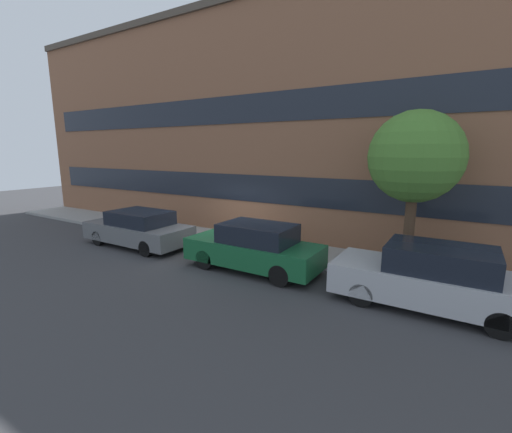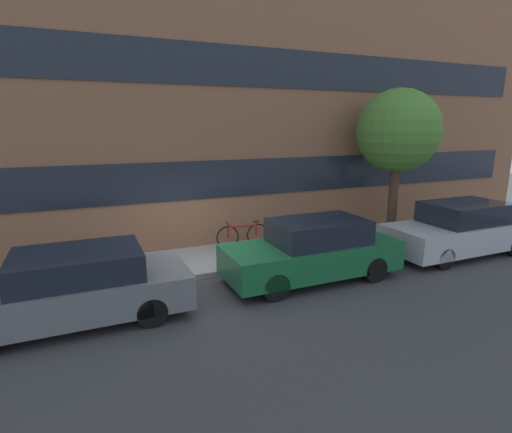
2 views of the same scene
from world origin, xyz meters
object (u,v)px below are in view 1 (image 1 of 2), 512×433
(parked_car_grey, at_px, (139,229))
(fire_hydrant, at_px, (155,222))
(parked_car_silver, at_px, (432,278))
(parked_car_green, at_px, (254,248))
(street_tree, at_px, (415,158))
(bicycle, at_px, (275,233))

(parked_car_grey, relative_size, fire_hydrant, 5.68)
(parked_car_silver, bearing_deg, fire_hydrant, -8.44)
(parked_car_grey, relative_size, parked_car_green, 1.03)
(parked_car_green, distance_m, street_tree, 5.26)
(parked_car_silver, xyz_separation_m, street_tree, (-0.81, 1.88, 2.72))
(parked_car_grey, relative_size, bicycle, 2.75)
(parked_car_silver, bearing_deg, bicycle, -25.47)
(bicycle, xyz_separation_m, street_tree, (4.82, -0.80, 2.93))
(parked_car_grey, xyz_separation_m, bicycle, (4.51, 2.69, -0.16))
(fire_hydrant, bearing_deg, parked_car_green, -14.88)
(bicycle, height_order, street_tree, street_tree)
(fire_hydrant, bearing_deg, parked_car_grey, -60.78)
(parked_car_green, bearing_deg, street_tree, -155.22)
(bicycle, bearing_deg, fire_hydrant, 15.49)
(parked_car_green, distance_m, fire_hydrant, 6.39)
(bicycle, relative_size, street_tree, 0.34)
(fire_hydrant, height_order, street_tree, street_tree)
(parked_car_silver, relative_size, fire_hydrant, 5.70)
(parked_car_grey, height_order, fire_hydrant, parked_car_grey)
(parked_car_green, xyz_separation_m, fire_hydrant, (-6.18, 1.64, -0.20))
(parked_car_grey, distance_m, parked_car_silver, 10.15)
(parked_car_green, distance_m, bicycle, 2.79)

